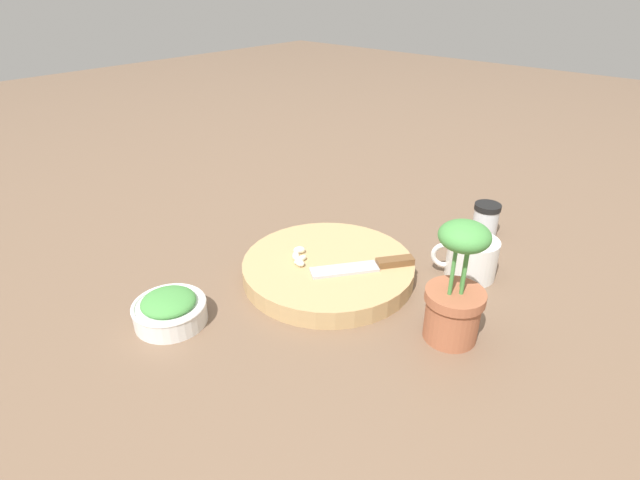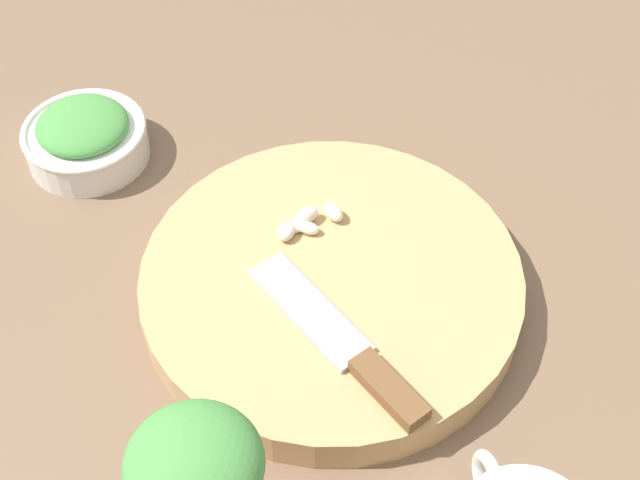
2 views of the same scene
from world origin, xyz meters
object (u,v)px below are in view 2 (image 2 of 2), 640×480
(garlic_cloves, at_px, (308,221))
(herb_bowl, at_px, (85,137))
(cutting_board, at_px, (331,285))
(chef_knife, at_px, (346,347))

(garlic_cloves, xyz_separation_m, herb_bowl, (0.24, -0.06, -0.02))
(cutting_board, xyz_separation_m, garlic_cloves, (0.03, -0.04, 0.02))
(cutting_board, distance_m, garlic_cloves, 0.06)
(chef_knife, height_order, herb_bowl, herb_bowl)
(cutting_board, height_order, garlic_cloves, garlic_cloves)
(chef_knife, xyz_separation_m, herb_bowl, (0.31, -0.17, -0.01))
(chef_knife, xyz_separation_m, garlic_cloves, (0.06, -0.11, 0.00))
(herb_bowl, bearing_deg, cutting_board, 159.46)
(chef_knife, distance_m, garlic_cloves, 0.13)
(chef_knife, relative_size, herb_bowl, 1.43)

